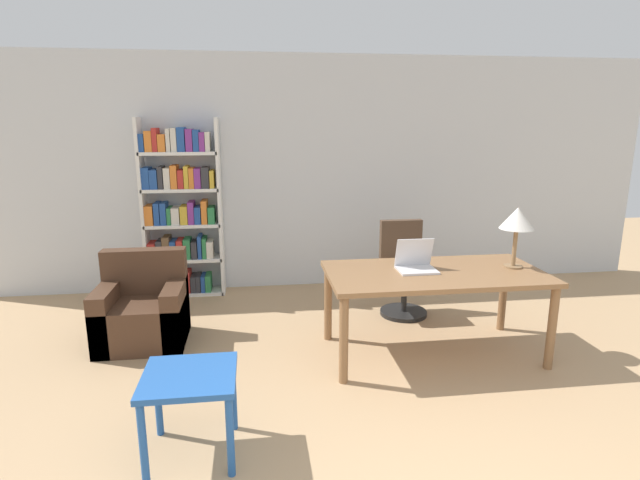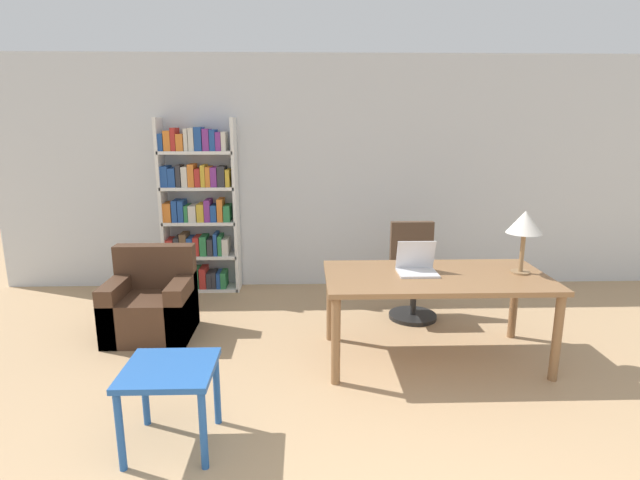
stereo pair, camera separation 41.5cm
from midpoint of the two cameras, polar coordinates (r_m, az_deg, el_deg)
The scene contains 8 objects.
wall_back at distance 5.94m, azimuth 4.17°, elevation 7.53°, with size 8.00×0.06×2.70m.
desk at distance 4.23m, azimuth 15.86°, elevation -4.95°, with size 1.80×0.91×0.73m.
laptop at distance 4.20m, azimuth 13.80°, elevation -2.96°, with size 0.32×0.26×0.26m.
table_lamp at distance 4.41m, azimuth 24.91°, elevation 1.64°, with size 0.29×0.29×0.52m.
office_chair at distance 5.17m, azimuth 12.86°, elevation -3.82°, with size 0.48×0.48×0.96m.
side_table_blue at distance 3.16m, azimuth -13.11°, elevation -15.47°, with size 0.54×0.52×0.52m.
armchair at distance 4.85m, azimuth -16.39°, elevation -7.30°, with size 0.74×0.65×0.81m.
bookshelf at distance 5.86m, azimuth -11.82°, elevation 3.34°, with size 0.87×0.28×2.00m.
Camera 2 is at (-0.40, -1.36, 1.93)m, focal length 28.00 mm.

